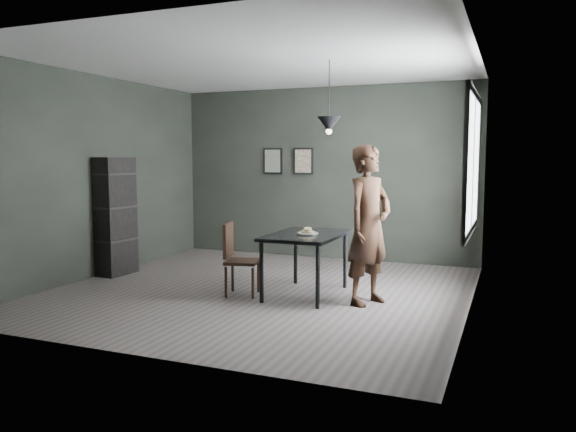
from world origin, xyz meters
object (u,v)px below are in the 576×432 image
at_px(cafe_table, 306,240).
at_px(pendant_lamp, 329,124).
at_px(wood_chair, 236,254).
at_px(white_plate, 308,234).
at_px(woman, 369,225).
at_px(shelf_unit, 116,216).

xyz_separation_m(cafe_table, pendant_lamp, (0.25, 0.10, 1.38)).
bearing_deg(wood_chair, white_plate, 3.39).
height_order(cafe_table, white_plate, white_plate).
height_order(woman, wood_chair, woman).
bearing_deg(pendant_lamp, wood_chair, -158.86).
bearing_deg(woman, cafe_table, 106.91).
bearing_deg(cafe_table, shelf_unit, 177.40).
bearing_deg(woman, shelf_unit, 110.74).
xyz_separation_m(white_plate, pendant_lamp, (0.21, 0.15, 1.29)).
xyz_separation_m(cafe_table, white_plate, (0.04, -0.05, 0.08)).
relative_size(cafe_table, wood_chair, 1.37).
relative_size(white_plate, pendant_lamp, 0.27).
bearing_deg(pendant_lamp, white_plate, -144.45).
bearing_deg(shelf_unit, wood_chair, -7.26).
bearing_deg(pendant_lamp, woman, -20.51).
bearing_deg(cafe_table, woman, -7.48).
bearing_deg(shelf_unit, pendant_lamp, 3.68).
distance_m(white_plate, shelf_unit, 2.97).
bearing_deg(woman, white_plate, 110.13).
height_order(white_plate, wood_chair, wood_chair).
relative_size(woman, wood_chair, 2.06).
bearing_deg(white_plate, woman, -4.27).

